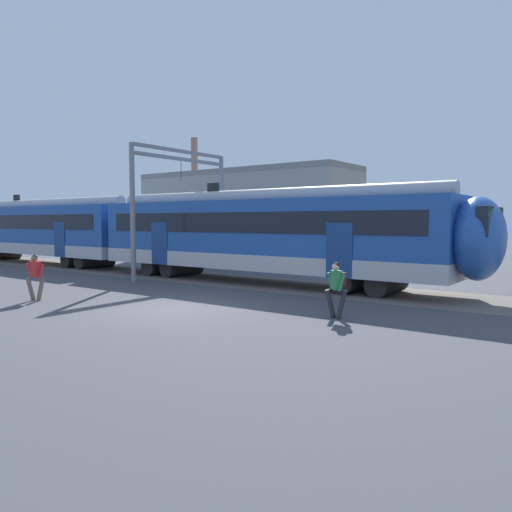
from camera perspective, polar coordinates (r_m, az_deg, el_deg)
ground_plane at (r=16.42m, az=-9.83°, el=-6.10°), size 160.00×160.00×0.00m
track_bed at (r=30.98m, az=-16.46°, el=-1.44°), size 80.00×4.40×0.01m
commuter_train at (r=36.52m, az=-23.01°, el=2.75°), size 56.65×3.07×4.73m
pedestrian_red at (r=19.61m, az=-23.92°, el=-1.90°), size 0.54×0.67×1.67m
pedestrian_green at (r=14.86m, az=9.23°, el=-3.29°), size 0.67×0.52×1.67m
catenary_gantry at (r=26.29m, az=-8.54°, el=7.13°), size 0.24×6.64×6.53m
background_building at (r=35.64m, az=-1.30°, el=4.58°), size 16.22×5.00×9.20m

